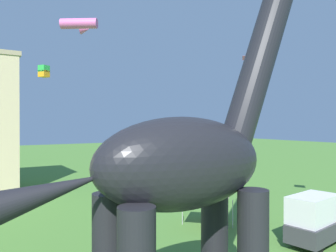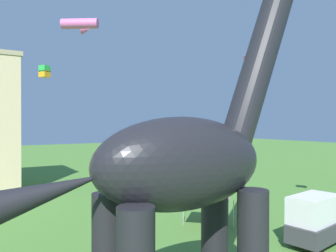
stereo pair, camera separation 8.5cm
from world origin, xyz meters
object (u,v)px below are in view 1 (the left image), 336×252
festival_canopy_tent (207,193)px  kite_mid_center (80,25)px  kite_mid_left (247,58)px  kite_near_low (248,141)px  parked_box_truck (319,218)px  kite_far_left (44,71)px  dinosaur_sculpture (181,164)px

festival_canopy_tent → kite_mid_center: bearing=170.1°
festival_canopy_tent → kite_mid_left: kite_mid_left is taller
kite_near_low → kite_mid_center: bearing=-168.4°
kite_mid_left → parked_box_truck: bearing=-109.6°
festival_canopy_tent → kite_far_left: size_ratio=4.99×
kite_mid_left → kite_near_low: 8.78m
dinosaur_sculpture → kite_near_low: size_ratio=11.15×
festival_canopy_tent → kite_near_low: size_ratio=2.02×
parked_box_truck → dinosaur_sculpture: bearing=-176.7°
festival_canopy_tent → kite_mid_left: bearing=24.3°
dinosaur_sculpture → kite_mid_left: dinosaur_sculpture is taller
festival_canopy_tent → kite_near_low: 11.82m
kite_far_left → kite_mid_center: 5.23m
kite_far_left → kite_mid_left: size_ratio=0.54×
kite_far_left → kite_near_low: size_ratio=0.40×
kite_mid_left → kite_far_left: bearing=-167.4°
festival_canopy_tent → kite_far_left: 14.51m
kite_far_left → kite_mid_center: (2.79, 2.57, 3.60)m
festival_canopy_tent → kite_mid_left: size_ratio=2.71×
dinosaur_sculpture → kite_near_low: 23.97m
kite_mid_left → kite_mid_center: kite_mid_center is taller
kite_mid_left → kite_mid_center: bearing=-173.9°
dinosaur_sculpture → kite_near_low: (18.66, 15.04, -0.38)m
kite_near_low → parked_box_truck: bearing=-115.8°
parked_box_truck → kite_far_left: 19.20m
dinosaur_sculpture → kite_far_left: size_ratio=27.59×
dinosaur_sculpture → kite_far_left: 10.10m
dinosaur_sculpture → kite_far_left: (-3.22, 8.54, 4.34)m
dinosaur_sculpture → parked_box_truck: (12.76, 2.82, -4.65)m
kite_far_left → kite_near_low: 23.31m
kite_near_low → kite_mid_left: bearing=-137.4°
kite_mid_center → kite_mid_left: bearing=6.1°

